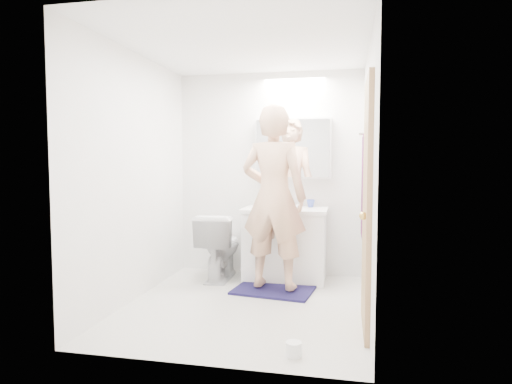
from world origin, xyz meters
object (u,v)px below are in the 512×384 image
(soap_bottle_b, at_px, (275,199))
(toilet_paper_roll, at_px, (294,349))
(toilet, at_px, (220,246))
(vanity_cabinet, at_px, (285,246))
(toothbrush_cup, at_px, (311,203))
(person, at_px, (274,197))
(soap_bottle_a, at_px, (264,197))
(medicine_cabinet, at_px, (293,148))

(soap_bottle_b, xyz_separation_m, toilet_paper_roll, (0.48, -2.13, -0.85))
(toilet, xyz_separation_m, soap_bottle_b, (0.60, 0.30, 0.52))
(vanity_cabinet, height_order, toothbrush_cup, toothbrush_cup)
(vanity_cabinet, bearing_deg, toilet_paper_roll, -80.24)
(person, xyz_separation_m, toothbrush_cup, (0.33, 0.64, -0.12))
(vanity_cabinet, bearing_deg, toilet, -171.20)
(vanity_cabinet, relative_size, soap_bottle_b, 5.55)
(soap_bottle_b, height_order, toilet_paper_roll, soap_bottle_b)
(vanity_cabinet, xyz_separation_m, person, (-0.05, -0.48, 0.59))
(vanity_cabinet, distance_m, toilet_paper_roll, 2.01)
(vanity_cabinet, bearing_deg, person, -96.24)
(toothbrush_cup, bearing_deg, soap_bottle_a, -178.95)
(toilet, height_order, soap_bottle_b, soap_bottle_b)
(person, xyz_separation_m, toilet_paper_roll, (0.39, -1.47, -0.93))
(person, distance_m, toilet_paper_roll, 1.78)
(person, bearing_deg, toilet_paper_roll, 112.80)
(medicine_cabinet, relative_size, toilet_paper_roll, 8.00)
(soap_bottle_b, relative_size, toothbrush_cup, 1.72)
(soap_bottle_b, bearing_deg, person, -81.96)
(toilet, height_order, toothbrush_cup, toothbrush_cup)
(medicine_cabinet, relative_size, soap_bottle_a, 3.90)
(medicine_cabinet, height_order, toothbrush_cup, medicine_cabinet)
(vanity_cabinet, xyz_separation_m, soap_bottle_b, (-0.15, 0.18, 0.51))
(medicine_cabinet, bearing_deg, toilet, -157.97)
(toilet_paper_roll, bearing_deg, soap_bottle_a, 106.19)
(toilet, distance_m, toothbrush_cup, 1.16)
(toilet_paper_roll, bearing_deg, toothbrush_cup, 91.69)
(soap_bottle_a, bearing_deg, medicine_cabinet, 10.16)
(toilet, xyz_separation_m, toilet_paper_roll, (1.08, -1.83, -0.33))
(soap_bottle_b, distance_m, toothbrush_cup, 0.42)
(vanity_cabinet, relative_size, toothbrush_cup, 9.53)
(toilet, relative_size, soap_bottle_a, 3.37)
(soap_bottle_a, bearing_deg, toilet_paper_roll, -73.81)
(toothbrush_cup, bearing_deg, soap_bottle_b, 177.27)
(medicine_cabinet, distance_m, soap_bottle_b, 0.63)
(medicine_cabinet, distance_m, person, 0.87)
(person, distance_m, soap_bottle_a, 0.67)
(soap_bottle_b, bearing_deg, toilet, -153.67)
(vanity_cabinet, height_order, soap_bottle_b, soap_bottle_b)
(medicine_cabinet, relative_size, toothbrush_cup, 9.31)
(toilet, distance_m, toilet_paper_roll, 2.15)
(vanity_cabinet, relative_size, soap_bottle_a, 3.99)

